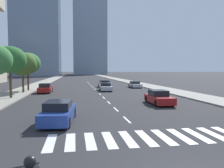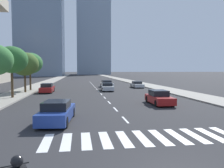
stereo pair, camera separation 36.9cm
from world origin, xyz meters
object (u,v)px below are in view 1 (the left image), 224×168
object	(u,v)px
sedan_white_4	(105,84)
street_tree_second	(10,60)
sedan_blue_1	(59,112)
street_tree_third	(23,64)
street_tree_fourth	(28,63)
sedan_red_2	(159,98)
sedan_red_3	(45,88)
sedan_silver_5	(135,85)
sedan_silver_0	(106,87)

from	to	relation	value
sedan_white_4	street_tree_second	distance (m)	20.64
sedan_blue_1	street_tree_third	world-z (taller)	street_tree_third
street_tree_third	street_tree_fourth	size ratio (longest dim) A/B	0.96
sedan_red_2	sedan_white_4	xyz separation A→B (m)	(-2.33, 22.16, -0.01)
sedan_blue_1	street_tree_third	xyz separation A→B (m)	(-6.19, 18.78, 3.50)
sedan_red_3	sedan_white_4	size ratio (longest dim) A/B	0.88
sedan_silver_5	street_tree_third	world-z (taller)	street_tree_third
street_tree_fourth	sedan_white_4	bearing A→B (deg)	25.04
sedan_silver_0	sedan_white_4	bearing A→B (deg)	176.42
sedan_silver_5	street_tree_fourth	distance (m)	19.25
sedan_silver_0	sedan_blue_1	xyz separation A→B (m)	(-5.84, -21.10, 0.05)
sedan_silver_5	street_tree_third	bearing A→B (deg)	-64.49
sedan_red_2	street_tree_third	world-z (taller)	street_tree_third
street_tree_second	street_tree_third	xyz separation A→B (m)	(0.00, 6.22, -0.32)
sedan_silver_0	street_tree_third	xyz separation A→B (m)	(-12.04, -2.32, 3.55)
sedan_red_2	street_tree_second	xyz separation A→B (m)	(-15.17, 6.46, 3.83)
sedan_silver_0	street_tree_third	distance (m)	12.76
sedan_silver_0	street_tree_fourth	bearing A→B (deg)	-92.64
street_tree_second	sedan_silver_0	bearing A→B (deg)	35.35
sedan_silver_5	sedan_silver_0	bearing A→B (deg)	-46.84
sedan_silver_5	street_tree_second	distance (m)	23.41
sedan_blue_1	sedan_red_3	distance (m)	19.58
sedan_silver_0	street_tree_second	world-z (taller)	street_tree_second
sedan_white_4	sedan_red_3	bearing A→B (deg)	-51.40
sedan_silver_0	sedan_red_2	distance (m)	15.32
sedan_red_3	sedan_red_2	bearing A→B (deg)	-137.00
sedan_red_2	street_tree_fourth	bearing A→B (deg)	-135.46
sedan_blue_1	sedan_silver_5	bearing A→B (deg)	-18.99
sedan_red_3	street_tree_fourth	distance (m)	5.58
sedan_red_3	street_tree_third	world-z (taller)	street_tree_third
sedan_silver_0	sedan_red_3	xyz separation A→B (m)	(-9.10, -1.79, 0.04)
sedan_red_2	sedan_silver_5	bearing A→B (deg)	172.39
sedan_red_3	street_tree_third	distance (m)	4.61
street_tree_fourth	sedan_silver_5	bearing A→B (deg)	13.05
sedan_red_3	sedan_silver_5	world-z (taller)	sedan_red_3
sedan_silver_0	sedan_red_2	size ratio (longest dim) A/B	1.11
sedan_silver_0	street_tree_fourth	xyz separation A→B (m)	(-12.04, 1.16, 3.76)
sedan_silver_0	street_tree_second	xyz separation A→B (m)	(-12.04, -8.54, 3.87)
street_tree_second	street_tree_fourth	world-z (taller)	same
street_tree_second	sedan_red_3	bearing A→B (deg)	66.47
sedan_white_4	street_tree_second	bearing A→B (deg)	-42.77
sedan_blue_1	street_tree_second	distance (m)	14.51
sedan_blue_1	sedan_red_3	world-z (taller)	sedan_blue_1
sedan_red_2	sedan_red_3	xyz separation A→B (m)	(-12.23, 13.21, 0.00)
sedan_silver_0	sedan_silver_5	bearing A→B (deg)	133.33
sedan_silver_0	sedan_red_2	bearing A→B (deg)	14.68
sedan_silver_0	street_tree_fourth	world-z (taller)	street_tree_fourth
sedan_blue_1	street_tree_fourth	distance (m)	23.40
sedan_red_2	street_tree_second	world-z (taller)	street_tree_second
sedan_white_4	street_tree_third	size ratio (longest dim) A/B	0.87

